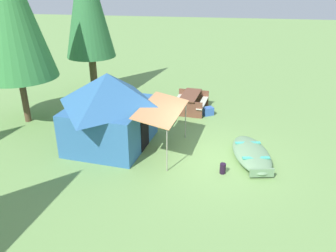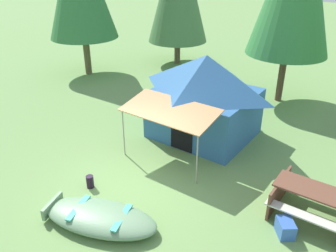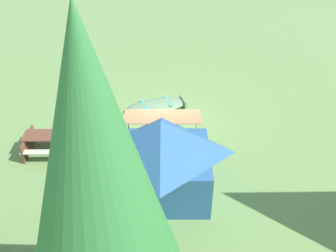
{
  "view_description": "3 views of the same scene",
  "coord_description": "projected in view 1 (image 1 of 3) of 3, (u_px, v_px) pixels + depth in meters",
  "views": [
    {
      "loc": [
        -10.21,
        -0.28,
        5.8
      ],
      "look_at": [
        0.42,
        1.47,
        0.94
      ],
      "focal_mm": 36.54,
      "sensor_mm": 36.0,
      "label": 1
    },
    {
      "loc": [
        4.47,
        -5.89,
        5.52
      ],
      "look_at": [
        0.47,
        1.33,
        1.29
      ],
      "focal_mm": 37.11,
      "sensor_mm": 36.0,
      "label": 2
    },
    {
      "loc": [
        1.4,
        12.66,
        8.66
      ],
      "look_at": [
        0.06,
        1.13,
        0.83
      ],
      "focal_mm": 40.51,
      "sensor_mm": 36.0,
      "label": 3
    }
  ],
  "objects": [
    {
      "name": "ground_plane",
      "position": [
        209.0,
        159.0,
        11.6
      ],
      "size": [
        80.0,
        80.0,
        0.0
      ],
      "primitive_type": "plane",
      "color": "#6E9651"
    },
    {
      "name": "beached_rowboat",
      "position": [
        252.0,
        154.0,
        11.55
      ],
      "size": [
        2.85,
        1.67,
        0.37
      ],
      "color": "#698D65",
      "rests_on": "ground_plane"
    },
    {
      "name": "canvas_cabin_tent",
      "position": [
        110.0,
        109.0,
        12.06
      ],
      "size": [
        3.52,
        4.29,
        2.69
      ],
      "color": "#306398",
      "rests_on": "ground_plane"
    },
    {
      "name": "picnic_table",
      "position": [
        190.0,
        100.0,
        15.52
      ],
      "size": [
        1.98,
        1.63,
        0.77
      ],
      "color": "brown",
      "rests_on": "ground_plane"
    },
    {
      "name": "cooler_box",
      "position": [
        208.0,
        111.0,
        15.12
      ],
      "size": [
        0.51,
        0.55,
        0.36
      ],
      "primitive_type": "cube",
      "rotation": [
        0.0,
        0.0,
        2.11
      ],
      "color": "#3763B9",
      "rests_on": "ground_plane"
    },
    {
      "name": "fuel_can",
      "position": [
        223.0,
        168.0,
        10.73
      ],
      "size": [
        0.27,
        0.27,
        0.34
      ],
      "primitive_type": "cylinder",
      "rotation": [
        0.0,
        0.0,
        3.77
      ],
      "color": "black",
      "rests_on": "ground_plane"
    },
    {
      "name": "pine_tree_far_center",
      "position": [
        87.0,
        0.0,
        15.91
      ],
      "size": [
        2.39,
        2.39,
        7.28
      ],
      "color": "#4E4026",
      "rests_on": "ground_plane"
    },
    {
      "name": "pine_tree_side",
      "position": [
        8.0,
        6.0,
        12.68
      ],
      "size": [
        3.05,
        3.05,
        7.4
      ],
      "color": "brown",
      "rests_on": "ground_plane"
    }
  ]
}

